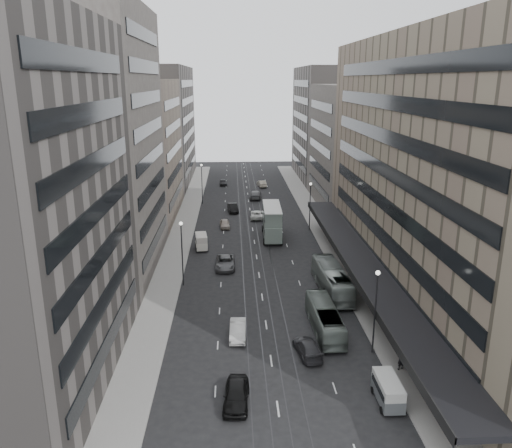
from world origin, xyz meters
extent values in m
plane|color=black|center=(0.00, 0.00, 0.00)|extent=(220.00, 220.00, 0.00)
cube|color=gray|center=(12.00, 37.50, 0.07)|extent=(4.00, 125.00, 0.15)
cube|color=gray|center=(-12.00, 37.50, 0.07)|extent=(4.00, 125.00, 0.15)
cube|color=#786C57|center=(21.50, 8.00, 15.00)|extent=(15.00, 60.00, 30.00)
cube|color=black|center=(12.00, 8.00, 4.00)|extent=(4.40, 60.00, 0.50)
cube|color=#4E4843|center=(21.50, 52.00, 12.00)|extent=(15.00, 28.00, 24.00)
cube|color=#655E5A|center=(21.50, 82.00, 14.00)|extent=(15.00, 32.00, 28.00)
cube|color=#655E5A|center=(-21.50, -8.00, 15.00)|extent=(15.00, 28.00, 30.00)
cube|color=#4E4843|center=(-21.50, 19.00, 17.00)|extent=(15.00, 26.00, 34.00)
cube|color=gray|center=(-21.50, 46.00, 12.50)|extent=(15.00, 28.00, 25.00)
cube|color=#655E5A|center=(-21.50, 79.00, 14.00)|extent=(15.00, 38.00, 28.00)
cylinder|color=#262628|center=(9.70, -5.00, 4.00)|extent=(0.16, 0.16, 8.00)
sphere|color=silver|center=(9.70, -5.00, 8.10)|extent=(0.44, 0.44, 0.44)
cylinder|color=#262628|center=(9.70, 35.00, 4.00)|extent=(0.16, 0.16, 8.00)
sphere|color=silver|center=(9.70, 35.00, 8.10)|extent=(0.44, 0.44, 0.44)
cylinder|color=#262628|center=(-9.70, 12.00, 4.00)|extent=(0.16, 0.16, 8.00)
sphere|color=silver|center=(-9.70, 12.00, 8.10)|extent=(0.44, 0.44, 0.44)
cylinder|color=#262628|center=(-9.70, 55.00, 4.00)|extent=(0.16, 0.16, 8.00)
sphere|color=silver|center=(-9.70, 55.00, 8.10)|extent=(0.44, 0.44, 0.44)
imported|color=gray|center=(5.90, -0.57, 1.40)|extent=(2.60, 10.11, 2.80)
imported|color=gray|center=(8.50, 9.03, 1.63)|extent=(3.22, 11.82, 3.26)
cube|color=slate|center=(2.93, 30.98, 1.79)|extent=(2.97, 9.84, 2.50)
cube|color=slate|center=(2.93, 30.98, 4.13)|extent=(2.91, 9.45, 2.17)
cube|color=silver|center=(2.93, 30.98, 5.28)|extent=(2.97, 9.84, 0.13)
cylinder|color=black|center=(1.48, 27.50, 0.54)|extent=(0.33, 1.09, 1.09)
cylinder|color=black|center=(4.20, 27.42, 0.54)|extent=(0.33, 1.09, 1.09)
cylinder|color=black|center=(1.67, 34.53, 0.54)|extent=(0.33, 1.09, 1.09)
cylinder|color=black|center=(4.38, 34.46, 0.54)|extent=(0.33, 1.09, 1.09)
cube|color=#4D5154|center=(8.80, -12.67, 0.81)|extent=(1.67, 3.96, 1.03)
cube|color=beige|center=(8.80, -12.67, 1.73)|extent=(1.63, 3.88, 0.81)
cylinder|color=black|center=(7.97, -13.97, 0.29)|extent=(0.17, 0.59, 0.59)
cylinder|color=black|center=(9.62, -13.97, 0.29)|extent=(0.17, 0.59, 0.59)
cylinder|color=black|center=(7.98, -11.36, 0.29)|extent=(0.17, 0.59, 0.59)
cylinder|color=black|center=(9.63, -11.36, 0.29)|extent=(0.17, 0.59, 0.59)
cube|color=silver|center=(-8.22, 25.85, 0.86)|extent=(2.08, 3.86, 1.14)
cube|color=beige|center=(-8.22, 25.85, 1.88)|extent=(2.04, 3.78, 0.89)
cylinder|color=black|center=(-8.90, 24.55, 0.29)|extent=(0.23, 0.61, 0.59)
cylinder|color=black|center=(-7.25, 24.74, 0.29)|extent=(0.23, 0.61, 0.59)
cylinder|color=black|center=(-9.19, 26.96, 0.29)|extent=(0.23, 0.61, 0.59)
cylinder|color=black|center=(-7.54, 27.16, 0.29)|extent=(0.23, 0.61, 0.59)
imported|color=black|center=(-3.26, -12.21, 0.84)|extent=(2.32, 5.05, 1.68)
imported|color=silver|center=(-3.02, -1.45, 0.75)|extent=(1.73, 4.58, 1.49)
imported|color=#58585A|center=(-4.50, 17.76, 0.78)|extent=(2.60, 5.60, 1.55)
imported|color=#2B2B2D|center=(3.50, -5.10, 0.71)|extent=(2.63, 5.09, 1.41)
imported|color=#A39587|center=(-4.82, 37.17, 0.70)|extent=(1.90, 4.22, 1.41)
imported|color=black|center=(-3.40, 47.98, 0.81)|extent=(2.26, 5.07, 1.62)
imported|color=silver|center=(1.13, 43.12, 0.74)|extent=(2.75, 5.44, 1.48)
imported|color=slate|center=(1.54, 59.19, 0.86)|extent=(2.75, 6.06, 1.72)
imported|color=black|center=(-5.68, 73.71, 0.73)|extent=(1.89, 4.36, 1.47)
imported|color=#B6AB97|center=(3.65, 71.52, 0.77)|extent=(2.25, 4.83, 1.53)
imported|color=black|center=(11.33, -8.18, 1.17)|extent=(0.88, 0.76, 2.04)
camera|label=1|loc=(-3.31, -46.49, 24.91)|focal=35.00mm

